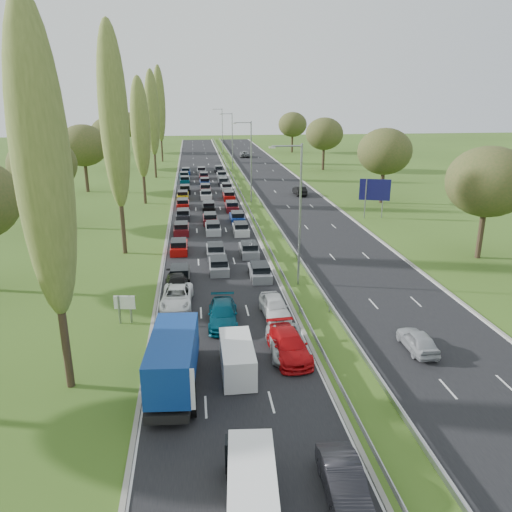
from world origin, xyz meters
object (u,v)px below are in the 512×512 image
near_car_3 (177,285)px  white_van_front (251,483)px  info_sign (125,305)px  direction_sign (375,191)px  white_van_rear (237,357)px  blue_lorry (174,357)px  near_car_2 (177,297)px

near_car_3 → white_van_front: white_van_front is taller
info_sign → direction_sign: bearing=44.9°
white_van_rear → near_car_3: bearing=106.5°
white_van_rear → info_sign: (-7.36, 7.56, 0.40)m
white_van_front → direction_sign: 51.34m
direction_sign → blue_lorry: bearing=-123.7°
near_car_3 → direction_sign: 34.59m
blue_lorry → direction_sign: size_ratio=1.60×
info_sign → near_car_2: bearing=37.1°
blue_lorry → info_sign: 9.55m
white_van_front → white_van_rear: 10.13m
white_van_front → white_van_rear: bearing=93.1°
white_van_front → direction_sign: size_ratio=0.92×
white_van_rear → blue_lorry: bearing=-161.5°
info_sign → direction_sign: 40.74m
white_van_rear → info_sign: size_ratio=2.24×
near_car_3 → white_van_rear: (3.79, -12.81, 0.25)m
near_car_3 → blue_lorry: blue_lorry is taller
direction_sign → info_sign: bearing=-135.1°
white_van_rear → white_van_front: bearing=-91.8°
white_van_front → info_sign: info_sign is taller
direction_sign → white_van_front: bearing=-115.1°
near_car_3 → white_van_front: (3.46, -22.93, 0.26)m
white_van_rear → info_sign: bearing=134.3°
near_car_3 → info_sign: info_sign is taller
direction_sign → near_car_3: bearing=-137.1°
info_sign → white_van_front: bearing=-68.3°
near_car_3 → blue_lorry: 14.05m
white_van_front → white_van_rear: size_ratio=1.01×
info_sign → direction_sign: direction_sign is taller
blue_lorry → white_van_rear: bearing=22.8°
near_car_2 → white_van_rear: 10.95m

